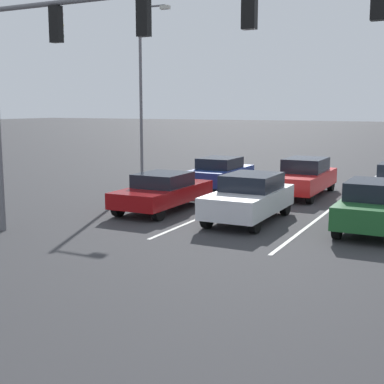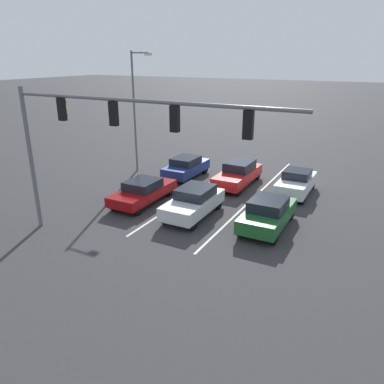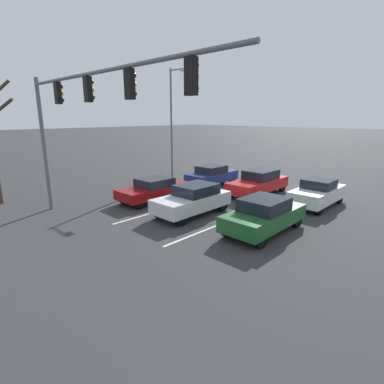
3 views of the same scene
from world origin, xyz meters
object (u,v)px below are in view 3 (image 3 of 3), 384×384
at_px(car_darkgreen_leftlane_front, 264,215).
at_px(car_white_leftlane_second, 318,193).
at_px(car_maroon_rightlane_front, 155,189).
at_px(car_navy_rightlane_second, 212,175).
at_px(car_red_midlane_second, 259,182).
at_px(street_lamp_right_shoulder, 173,118).
at_px(car_silver_midlane_front, 193,199).
at_px(traffic_signal_gantry, 81,107).

height_order(car_darkgreen_leftlane_front, car_white_leftlane_second, car_darkgreen_leftlane_front).
bearing_deg(car_maroon_rightlane_front, car_darkgreen_leftlane_front, -179.76).
distance_m(car_darkgreen_leftlane_front, car_navy_rightlane_second, 9.22).
xyz_separation_m(car_red_midlane_second, car_white_leftlane_second, (-3.77, -0.04, -0.03)).
relative_size(car_white_leftlane_second, street_lamp_right_shoulder, 0.48).
relative_size(car_silver_midlane_front, car_white_leftlane_second, 1.04).
distance_m(car_maroon_rightlane_front, car_red_midlane_second, 6.64).
bearing_deg(car_white_leftlane_second, street_lamp_right_shoulder, 1.94).
height_order(car_red_midlane_second, car_white_leftlane_second, car_red_midlane_second).
height_order(car_maroon_rightlane_front, street_lamp_right_shoulder, street_lamp_right_shoulder).
height_order(car_maroon_rightlane_front, car_white_leftlane_second, car_white_leftlane_second).
xyz_separation_m(car_silver_midlane_front, car_white_leftlane_second, (-4.01, -5.90, -0.04)).
distance_m(car_maroon_rightlane_front, car_darkgreen_leftlane_front, 7.37).
bearing_deg(car_navy_rightlane_second, car_darkgreen_leftlane_front, 144.40).
bearing_deg(car_red_midlane_second, car_silver_midlane_front, 87.69).
xyz_separation_m(car_darkgreen_leftlane_front, street_lamp_right_shoulder, (11.37, -5.14, 3.99)).
bearing_deg(car_maroon_rightlane_front, car_silver_midlane_front, 174.42).
height_order(car_darkgreen_leftlane_front, street_lamp_right_shoulder, street_lamp_right_shoulder).
bearing_deg(car_red_midlane_second, street_lamp_right_shoulder, 2.58).
bearing_deg(car_red_midlane_second, car_darkgreen_leftlane_front, 123.82).
distance_m(car_maroon_rightlane_front, street_lamp_right_shoulder, 7.70).
distance_m(car_darkgreen_leftlane_front, car_white_leftlane_second, 5.53).
relative_size(traffic_signal_gantry, street_lamp_right_shoulder, 1.52).
bearing_deg(car_maroon_rightlane_front, street_lamp_right_shoulder, -52.28).
bearing_deg(car_navy_rightlane_second, car_white_leftlane_second, -178.82).
bearing_deg(car_white_leftlane_second, car_red_midlane_second, 0.62).
distance_m(car_maroon_rightlane_front, car_silver_midlane_front, 3.48).
xyz_separation_m(car_maroon_rightlane_front, car_red_midlane_second, (-3.70, -5.52, 0.09)).
bearing_deg(car_darkgreen_leftlane_front, car_maroon_rightlane_front, 0.24).
relative_size(car_red_midlane_second, car_white_leftlane_second, 1.17).
bearing_deg(car_navy_rightlane_second, car_red_midlane_second, -178.26).
distance_m(car_silver_midlane_front, car_red_midlane_second, 5.86).
bearing_deg(car_silver_midlane_front, car_red_midlane_second, -92.31).
height_order(car_maroon_rightlane_front, car_darkgreen_leftlane_front, car_darkgreen_leftlane_front).
relative_size(car_silver_midlane_front, car_darkgreen_leftlane_front, 0.99).
distance_m(car_silver_midlane_front, car_darkgreen_leftlane_front, 3.93).
distance_m(car_red_midlane_second, car_white_leftlane_second, 3.77).
relative_size(car_maroon_rightlane_front, traffic_signal_gantry, 0.36).
xyz_separation_m(car_white_leftlane_second, traffic_signal_gantry, (5.75, 10.59, 4.53)).
height_order(traffic_signal_gantry, street_lamp_right_shoulder, street_lamp_right_shoulder).
bearing_deg(car_silver_midlane_front, car_darkgreen_leftlane_front, -174.62).
bearing_deg(street_lamp_right_shoulder, car_white_leftlane_second, -178.06).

